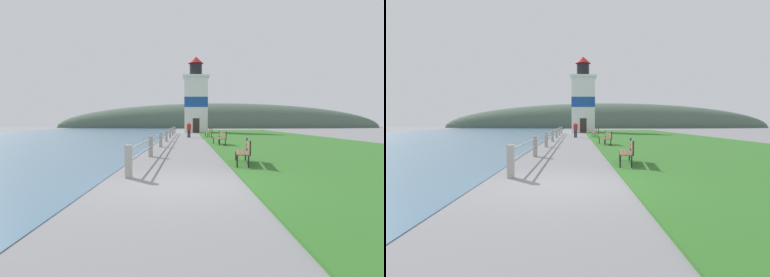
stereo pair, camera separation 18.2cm
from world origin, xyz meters
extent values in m
plane|color=slate|center=(0.00, 0.00, 0.00)|extent=(160.00, 160.00, 0.00)
cube|color=#2D6623|center=(7.60, 18.38, 0.03)|extent=(12.00, 55.15, 0.06)
cube|color=#476B84|center=(-14.10, 18.38, 0.01)|extent=(24.00, 88.25, 0.01)
cube|color=#A8A399|center=(-1.50, 1.00, 0.46)|extent=(0.18, 0.18, 0.93)
cube|color=#A8A399|center=(-1.50, 6.04, 0.46)|extent=(0.18, 0.18, 0.93)
cube|color=#A8A399|center=(-1.50, 11.08, 0.46)|extent=(0.18, 0.18, 0.93)
cube|color=#A8A399|center=(-1.50, 16.13, 0.46)|extent=(0.18, 0.18, 0.93)
cube|color=#A8A399|center=(-1.50, 21.17, 0.46)|extent=(0.18, 0.18, 0.93)
cube|color=#A8A399|center=(-1.50, 26.21, 0.46)|extent=(0.18, 0.18, 0.93)
cube|color=#A8A399|center=(-1.50, 31.25, 0.46)|extent=(0.18, 0.18, 0.93)
cylinder|color=#B2B2B7|center=(-1.50, 16.13, 0.79)|extent=(0.06, 30.25, 0.06)
cylinder|color=#B2B2B7|center=(-1.50, 16.13, 0.46)|extent=(0.06, 30.25, 0.06)
cube|color=brown|center=(1.96, 3.37, 0.47)|extent=(0.37, 1.89, 0.04)
cube|color=brown|center=(2.10, 3.35, 0.47)|extent=(0.37, 1.89, 0.04)
cube|color=brown|center=(2.25, 3.33, 0.47)|extent=(0.37, 1.89, 0.04)
cube|color=brown|center=(2.33, 3.32, 0.79)|extent=(0.31, 1.88, 0.11)
cube|color=brown|center=(2.33, 3.32, 0.63)|extent=(0.31, 1.88, 0.11)
cube|color=black|center=(1.79, 2.47, 0.23)|extent=(0.06, 0.06, 0.45)
cube|color=black|center=(2.04, 4.29, 0.23)|extent=(0.06, 0.06, 0.45)
cube|color=black|center=(2.16, 2.41, 0.23)|extent=(0.06, 0.06, 0.45)
cube|color=black|center=(2.41, 4.24, 0.23)|extent=(0.06, 0.06, 0.45)
cube|color=black|center=(2.21, 2.41, 0.70)|extent=(0.06, 0.06, 0.49)
cube|color=black|center=(2.46, 4.24, 0.70)|extent=(0.06, 0.06, 0.49)
cube|color=brown|center=(2.09, 12.26, 0.47)|extent=(0.34, 1.89, 0.04)
cube|color=brown|center=(2.23, 12.28, 0.47)|extent=(0.34, 1.89, 0.04)
cube|color=brown|center=(2.38, 12.30, 0.47)|extent=(0.34, 1.89, 0.04)
cube|color=brown|center=(2.46, 12.31, 0.79)|extent=(0.28, 1.88, 0.11)
cube|color=brown|center=(2.46, 12.31, 0.63)|extent=(0.28, 1.88, 0.11)
cube|color=black|center=(2.16, 11.34, 0.23)|extent=(0.06, 0.06, 0.45)
cube|color=black|center=(1.94, 13.17, 0.23)|extent=(0.06, 0.06, 0.45)
cube|color=black|center=(2.53, 11.39, 0.23)|extent=(0.06, 0.06, 0.45)
cube|color=black|center=(2.31, 13.22, 0.23)|extent=(0.06, 0.06, 0.45)
cube|color=black|center=(2.58, 11.39, 0.70)|extent=(0.06, 0.06, 0.49)
cube|color=black|center=(2.35, 13.22, 0.70)|extent=(0.06, 0.06, 0.49)
cube|color=brown|center=(2.03, 21.49, 0.47)|extent=(0.22, 1.61, 0.04)
cube|color=brown|center=(2.18, 21.50, 0.47)|extent=(0.22, 1.61, 0.04)
cube|color=brown|center=(2.32, 21.51, 0.47)|extent=(0.22, 1.61, 0.04)
cube|color=brown|center=(2.41, 21.52, 0.79)|extent=(0.17, 1.61, 0.11)
cube|color=brown|center=(2.41, 21.52, 0.63)|extent=(0.17, 1.61, 0.11)
cube|color=black|center=(2.04, 20.71, 0.23)|extent=(0.05, 0.05, 0.45)
cube|color=black|center=(1.94, 22.26, 0.23)|extent=(0.05, 0.05, 0.45)
cube|color=black|center=(2.41, 20.73, 0.23)|extent=(0.05, 0.05, 0.45)
cube|color=black|center=(2.31, 22.29, 0.23)|extent=(0.05, 0.05, 0.45)
cube|color=black|center=(2.46, 20.74, 0.70)|extent=(0.05, 0.05, 0.49)
cube|color=black|center=(2.36, 22.29, 0.70)|extent=(0.05, 0.05, 0.49)
cube|color=white|center=(1.34, 35.36, 3.86)|extent=(3.20, 3.20, 7.72)
cube|color=#194799|center=(1.34, 35.36, 4.25)|extent=(3.24, 3.24, 1.39)
cube|color=white|center=(1.34, 35.36, 7.85)|extent=(3.67, 3.67, 0.25)
cylinder|color=black|center=(1.34, 35.36, 8.85)|extent=(1.76, 1.76, 1.75)
cone|color=red|center=(1.34, 35.36, 10.21)|extent=(2.20, 2.20, 0.96)
cube|color=#332823|center=(1.34, 33.74, 1.00)|extent=(0.90, 0.06, 2.00)
cylinder|color=#28282D|center=(0.21, 21.83, 0.38)|extent=(0.14, 0.14, 0.76)
cylinder|color=#28282D|center=(0.37, 21.91, 0.38)|extent=(0.14, 0.14, 0.76)
cube|color=#B22323|center=(0.29, 21.87, 1.04)|extent=(0.43, 0.36, 0.57)
sphere|color=tan|center=(0.29, 21.87, 1.45)|extent=(0.21, 0.21, 0.21)
ellipsoid|color=#475B4C|center=(8.00, 66.77, 0.00)|extent=(80.00, 16.00, 12.00)
camera|label=1|loc=(0.14, -7.34, 1.59)|focal=28.00mm
camera|label=2|loc=(0.32, -7.34, 1.59)|focal=28.00mm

